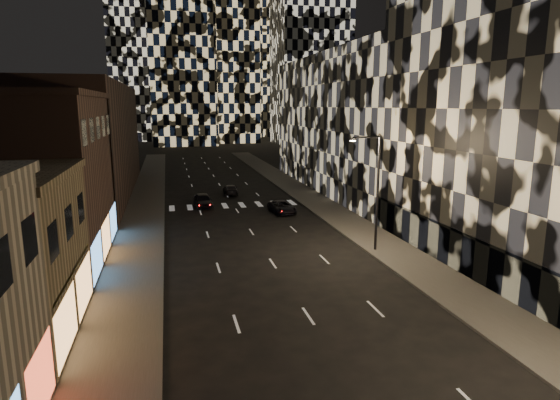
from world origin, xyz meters
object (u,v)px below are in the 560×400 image
streetlight_far (375,185)px  car_dark_midlane (203,200)px  car_dark_oncoming (230,190)px  car_dark_rightlane (282,207)px

streetlight_far → car_dark_midlane: 23.53m
car_dark_oncoming → car_dark_midlane: bearing=62.7°
streetlight_far → car_dark_midlane: bearing=120.9°
car_dark_midlane → car_dark_rightlane: (8.07, -4.94, -0.14)m
car_dark_rightlane → car_dark_midlane: bearing=143.7°
car_dark_midlane → car_dark_oncoming: size_ratio=1.06×
car_dark_oncoming → car_dark_rightlane: bearing=111.1°
streetlight_far → car_dark_oncoming: streetlight_far is taller
car_dark_midlane → car_dark_oncoming: (4.07, 7.07, -0.15)m
streetlight_far → car_dark_rightlane: (-3.78, 14.87, -4.71)m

